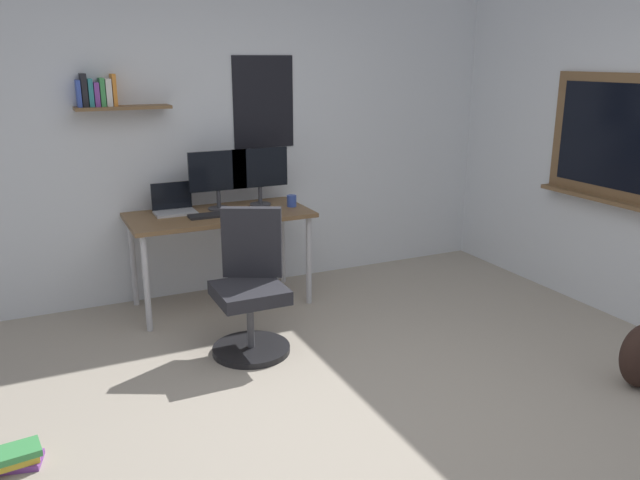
% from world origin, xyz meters
% --- Properties ---
extents(ground_plane, '(5.20, 5.20, 0.00)m').
position_xyz_m(ground_plane, '(0.00, 0.00, 0.00)').
color(ground_plane, '#9E9384').
rests_on(ground_plane, ground).
extents(wall_back, '(5.00, 0.30, 2.60)m').
position_xyz_m(wall_back, '(-0.01, 2.45, 1.30)').
color(wall_back, silver).
rests_on(wall_back, ground).
extents(desk, '(1.39, 0.67, 0.75)m').
position_xyz_m(desk, '(-0.23, 2.03, 0.67)').
color(desk, brown).
rests_on(desk, ground).
extents(office_chair, '(0.54, 0.56, 0.95)m').
position_xyz_m(office_chair, '(-0.28, 1.17, 0.41)').
color(office_chair, black).
rests_on(office_chair, ground).
extents(laptop, '(0.31, 0.21, 0.23)m').
position_xyz_m(laptop, '(-0.54, 2.19, 0.80)').
color(laptop, '#ADAFB5').
rests_on(laptop, desk).
extents(monitor_primary, '(0.46, 0.17, 0.46)m').
position_xyz_m(monitor_primary, '(-0.19, 2.14, 1.02)').
color(monitor_primary, '#38383D').
rests_on(monitor_primary, desk).
extents(monitor_secondary, '(0.46, 0.17, 0.46)m').
position_xyz_m(monitor_secondary, '(0.15, 2.14, 1.02)').
color(monitor_secondary, '#38383D').
rests_on(monitor_secondary, desk).
extents(keyboard, '(0.37, 0.13, 0.02)m').
position_xyz_m(keyboard, '(-0.30, 1.95, 0.76)').
color(keyboard, black).
rests_on(keyboard, desk).
extents(computer_mouse, '(0.10, 0.06, 0.03)m').
position_xyz_m(computer_mouse, '(-0.02, 1.95, 0.77)').
color(computer_mouse, '#262628').
rests_on(computer_mouse, desk).
extents(coffee_mug, '(0.08, 0.08, 0.09)m').
position_xyz_m(coffee_mug, '(0.36, 2.00, 0.80)').
color(coffee_mug, '#334CA5').
rests_on(coffee_mug, desk).
extents(book_stack_on_floor, '(0.25, 0.20, 0.10)m').
position_xyz_m(book_stack_on_floor, '(-1.75, 0.42, 0.05)').
color(book_stack_on_floor, '#7A3D99').
rests_on(book_stack_on_floor, ground).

